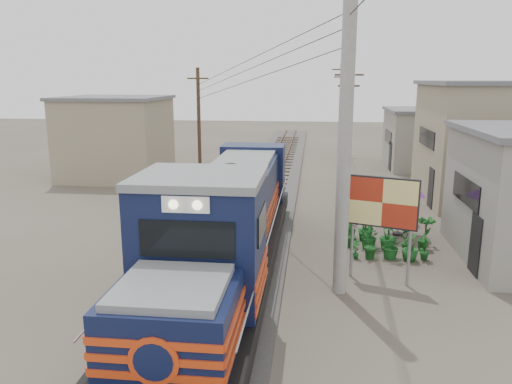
# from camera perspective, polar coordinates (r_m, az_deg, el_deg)

# --- Properties ---
(ground) EXTENTS (120.00, 120.00, 0.00)m
(ground) POSITION_cam_1_polar(r_m,az_deg,el_deg) (16.30, -3.20, -10.02)
(ground) COLOR #473F35
(ground) RESTS_ON ground
(ballast) EXTENTS (3.60, 70.00, 0.16)m
(ballast) POSITION_cam_1_polar(r_m,az_deg,el_deg) (25.69, 0.55, -1.19)
(ballast) COLOR #595651
(ballast) RESTS_ON ground
(track) EXTENTS (1.15, 70.00, 0.12)m
(track) POSITION_cam_1_polar(r_m,az_deg,el_deg) (25.65, 0.55, -0.80)
(track) COLOR #51331E
(track) RESTS_ON ground
(locomotive) EXTENTS (2.99, 16.28, 4.04)m
(locomotive) POSITION_cam_1_polar(r_m,az_deg,el_deg) (15.77, -3.23, -4.02)
(locomotive) COLOR black
(locomotive) RESTS_ON ground
(utility_pole_main) EXTENTS (0.40, 0.40, 10.00)m
(utility_pole_main) POSITION_cam_1_polar(r_m,az_deg,el_deg) (14.37, 10.20, 7.34)
(utility_pole_main) COLOR #9E9B93
(utility_pole_main) RESTS_ON ground
(wooden_pole_mid) EXTENTS (1.60, 0.24, 7.00)m
(wooden_pole_mid) POSITION_cam_1_polar(r_m,az_deg,el_deg) (28.97, 10.37, 7.44)
(wooden_pole_mid) COLOR #4C3826
(wooden_pole_mid) RESTS_ON ground
(wooden_pole_far) EXTENTS (1.60, 0.24, 7.50)m
(wooden_pole_far) POSITION_cam_1_polar(r_m,az_deg,el_deg) (42.91, 9.62, 9.53)
(wooden_pole_far) COLOR #4C3826
(wooden_pole_far) RESTS_ON ground
(wooden_pole_left) EXTENTS (1.60, 0.24, 7.00)m
(wooden_pole_left) POSITION_cam_1_polar(r_m,az_deg,el_deg) (33.76, -6.55, 8.32)
(wooden_pole_left) COLOR #4C3826
(wooden_pole_left) RESTS_ON ground
(power_lines) EXTENTS (9.65, 19.00, 3.30)m
(power_lines) POSITION_cam_1_polar(r_m,az_deg,el_deg) (23.47, -0.17, 15.90)
(power_lines) COLOR black
(power_lines) RESTS_ON ground
(shophouse_mid) EXTENTS (8.40, 7.35, 6.20)m
(shophouse_mid) POSITION_cam_1_polar(r_m,az_deg,el_deg) (28.73, 26.77, 5.08)
(shophouse_mid) COLOR gray
(shophouse_mid) RESTS_ON ground
(shophouse_back) EXTENTS (6.30, 6.30, 4.20)m
(shophouse_back) POSITION_cam_1_polar(r_m,az_deg,el_deg) (37.96, 19.39, 5.80)
(shophouse_back) COLOR gray
(shophouse_back) RESTS_ON ground
(shophouse_left) EXTENTS (6.30, 6.30, 5.20)m
(shophouse_left) POSITION_cam_1_polar(r_m,az_deg,el_deg) (33.47, -15.70, 6.05)
(shophouse_left) COLOR gray
(shophouse_left) RESTS_ON ground
(billboard) EXTENTS (2.11, 0.83, 3.39)m
(billboard) POSITION_cam_1_polar(r_m,az_deg,el_deg) (15.91, 14.25, -1.48)
(billboard) COLOR #99999E
(billboard) RESTS_ON ground
(market_umbrella) EXTENTS (2.54, 2.54, 2.23)m
(market_umbrella) POSITION_cam_1_polar(r_m,az_deg,el_deg) (21.02, 16.19, 0.36)
(market_umbrella) COLOR black
(market_umbrella) RESTS_ON ground
(vendor) EXTENTS (0.63, 0.55, 1.46)m
(vendor) POSITION_cam_1_polar(r_m,az_deg,el_deg) (23.01, 17.39, -1.81)
(vendor) COLOR black
(vendor) RESTS_ON ground
(plant_nursery) EXTENTS (3.55, 3.00, 1.10)m
(plant_nursery) POSITION_cam_1_polar(r_m,az_deg,el_deg) (19.38, 13.82, -5.03)
(plant_nursery) COLOR #195A1F
(plant_nursery) RESTS_ON ground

